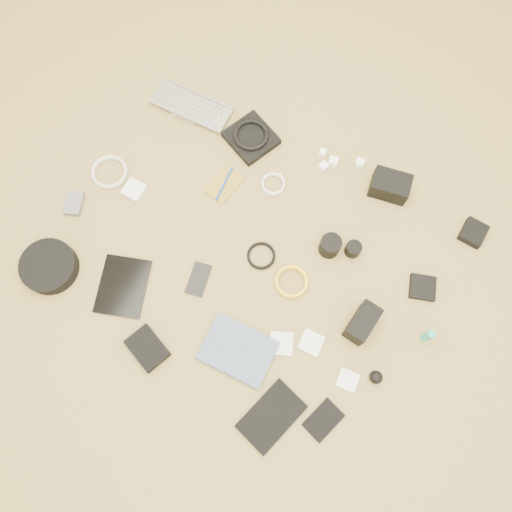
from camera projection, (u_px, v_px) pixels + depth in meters
The scene contains 33 objects.
laptop at pixel (186, 115), 1.97m from camera, with size 0.32×0.22×0.03m, color #BCBBC0.
headphone_pouch at pixel (251, 138), 1.94m from camera, with size 0.17×0.16×0.03m, color black.
headphones at pixel (251, 135), 1.92m from camera, with size 0.14×0.14×0.02m, color black.
charger_a at pixel (323, 167), 1.90m from camera, with size 0.03×0.03×0.03m, color white.
charger_b at pixel (323, 153), 1.92m from camera, with size 0.03×0.03×0.03m, color white.
charger_c at pixel (360, 163), 1.91m from camera, with size 0.03×0.03×0.03m, color white.
charger_d at pixel (333, 162), 1.91m from camera, with size 0.03×0.03×0.03m, color white.
dslr_camera at pixel (390, 186), 1.85m from camera, with size 0.14×0.10×0.08m, color black.
lens_pouch at pixel (473, 233), 1.82m from camera, with size 0.08×0.09×0.03m, color black.
notebook_olive at pixel (224, 185), 1.89m from camera, with size 0.09×0.14×0.01m, color olive.
pen_blue at pixel (224, 184), 1.88m from camera, with size 0.01×0.01×0.15m, color #1439A2.
cable_white_a at pixel (273, 185), 1.89m from camera, with size 0.09×0.09×0.01m, color silver.
lens_a at pixel (330, 246), 1.78m from camera, with size 0.08×0.08×0.08m, color black.
lens_b at pixel (353, 249), 1.79m from camera, with size 0.06×0.06×0.05m, color black.
card_reader at pixel (423, 287), 1.77m from camera, with size 0.09×0.09×0.02m, color black.
power_brick at pixel (134, 190), 1.87m from camera, with size 0.07×0.07×0.03m, color white.
cable_white_b at pixel (110, 173), 1.91m from camera, with size 0.14×0.14×0.01m, color silver.
cable_black at pixel (261, 256), 1.81m from camera, with size 0.10×0.10×0.01m, color black.
cable_yellow at pixel (291, 282), 1.78m from camera, with size 0.12×0.12×0.01m, color yellow.
flash at pixel (362, 323), 1.69m from camera, with size 0.07×0.13×0.10m, color black.
lens_cleaner at pixel (428, 336), 1.68m from camera, with size 0.03×0.03×0.09m, color teal.
battery_charger at pixel (74, 203), 1.86m from camera, with size 0.06×0.09×0.03m, color #5C5C61.
tablet at pixel (123, 286), 1.77m from camera, with size 0.17×0.22×0.01m, color black.
phone at pixel (199, 279), 1.78m from camera, with size 0.06×0.12×0.01m, color black.
filter_case_left at pixel (281, 344), 1.71m from camera, with size 0.08×0.08×0.01m, color silver.
filter_case_mid at pixel (311, 343), 1.71m from camera, with size 0.08×0.08×0.01m, color silver.
filter_case_right at pixel (348, 380), 1.68m from camera, with size 0.07×0.07×0.01m, color silver.
air_blower at pixel (376, 377), 1.66m from camera, with size 0.04×0.04×0.04m, color black.
headphone_case at pixel (49, 267), 1.77m from camera, with size 0.20×0.20×0.05m, color black.
drive_case at pixel (147, 348), 1.70m from camera, with size 0.14×0.10×0.03m, color black.
paperback at pixel (226, 374), 1.68m from camera, with size 0.18×0.24×0.02m, color #475A79.
notebook_black_a at pixel (271, 416), 1.64m from camera, with size 0.13×0.21×0.02m, color black.
notebook_black_b at pixel (323, 420), 1.64m from camera, with size 0.08×0.12×0.01m, color black.
Camera 1 is at (0.30, -0.46, 1.73)m, focal length 35.00 mm.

